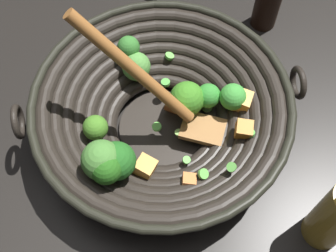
# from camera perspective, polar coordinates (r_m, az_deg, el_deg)

# --- Properties ---
(ground_plane) EXTENTS (4.00, 4.00, 0.00)m
(ground_plane) POSITION_cam_1_polar(r_m,az_deg,el_deg) (0.76, -0.75, -0.49)
(ground_plane) COLOR black
(wok) EXTENTS (0.41, 0.44, 0.26)m
(wok) POSITION_cam_1_polar(r_m,az_deg,el_deg) (0.70, -0.90, 1.86)
(wok) COLOR black
(wok) RESTS_ON ground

